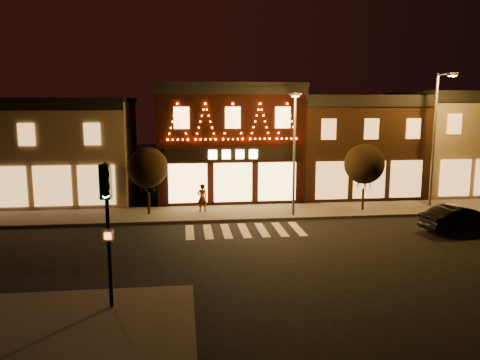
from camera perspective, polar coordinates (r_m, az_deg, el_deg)
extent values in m
plane|color=black|center=(22.58, 1.84, -8.75)|extent=(120.00, 120.00, 0.00)
cube|color=#47423D|center=(30.48, 3.29, -3.83)|extent=(44.00, 4.00, 0.15)
cube|color=#47423D|center=(15.70, -18.85, -17.38)|extent=(7.00, 7.00, 0.15)
cube|color=#7F735A|center=(36.70, -22.23, 3.15)|extent=(12.00, 8.00, 7.00)
cube|color=black|center=(36.53, -22.58, 8.85)|extent=(12.20, 8.20, 0.30)
cube|color=black|center=(32.65, -24.45, 8.05)|extent=(12.00, 0.25, 0.50)
cube|color=black|center=(35.49, -1.55, 4.46)|extent=(10.00, 8.00, 8.00)
cube|color=black|center=(35.39, -1.58, 11.17)|extent=(10.20, 8.20, 0.30)
cube|color=black|center=(31.35, -0.88, 10.69)|extent=(10.00, 0.25, 0.50)
cube|color=black|center=(31.47, -0.85, 3.11)|extent=(9.00, 0.15, 0.90)
cube|color=#FFD87F|center=(31.37, -0.83, 3.09)|extent=(3.40, 0.08, 0.60)
cube|color=#341E12|center=(37.61, 13.05, 3.89)|extent=(9.00, 8.00, 7.20)
cube|color=black|center=(37.46, 13.27, 9.61)|extent=(9.20, 8.20, 0.30)
cube|color=black|center=(33.68, 15.62, 8.89)|extent=(9.00, 0.25, 0.50)
cube|color=#7F735A|center=(41.53, 24.85, 3.97)|extent=(9.00, 8.00, 7.50)
cube|color=black|center=(41.41, 25.22, 9.34)|extent=(9.20, 8.20, 0.30)
cylinder|color=black|center=(16.42, -15.49, -6.53)|extent=(0.13, 0.13, 4.92)
cube|color=black|center=(15.79, -15.83, -0.21)|extent=(0.37, 0.35, 1.12)
cylinder|color=#19FF72|center=(15.68, -15.81, -1.66)|extent=(0.24, 0.08, 0.24)
cube|color=beige|center=(16.18, -15.55, -6.37)|extent=(0.36, 0.26, 0.36)
cylinder|color=#59595E|center=(28.77, 6.52, 2.98)|extent=(0.15, 0.15, 7.41)
cylinder|color=#59595E|center=(27.86, 6.65, 10.22)|extent=(0.44, 1.46, 0.09)
cube|color=#59595E|center=(27.12, 6.65, 10.15)|extent=(0.51, 0.36, 0.17)
cube|color=orange|center=(27.12, 6.64, 9.93)|extent=(0.39, 0.26, 0.05)
cylinder|color=#59595E|center=(33.82, 22.21, 4.39)|extent=(0.17, 0.17, 8.70)
cylinder|color=#59595E|center=(33.01, 23.38, 11.59)|extent=(0.15, 1.74, 0.11)
cube|color=#59595E|center=(32.25, 24.14, 11.52)|extent=(0.55, 0.32, 0.20)
cube|color=orange|center=(32.24, 24.12, 11.30)|extent=(0.42, 0.23, 0.05)
cylinder|color=black|center=(29.98, -10.88, -2.73)|extent=(0.15, 0.15, 1.36)
sphere|color=black|center=(29.60, -11.01, 1.49)|extent=(2.48, 2.48, 2.48)
cylinder|color=black|center=(31.55, 14.51, -2.23)|extent=(0.15, 0.15, 1.39)
sphere|color=black|center=(31.19, 14.68, 1.88)|extent=(2.54, 2.54, 2.54)
imported|color=black|center=(28.73, 24.90, -4.19)|extent=(4.57, 2.26, 1.44)
imported|color=gray|center=(30.16, -4.56, -2.13)|extent=(0.74, 0.59, 1.76)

